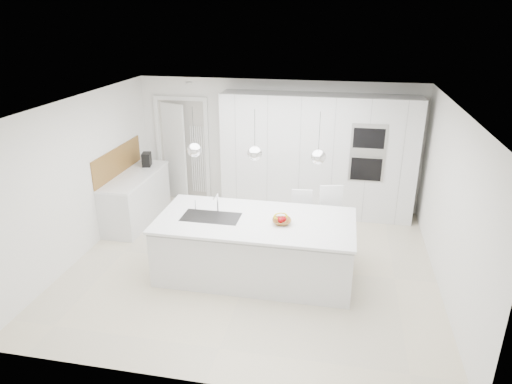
% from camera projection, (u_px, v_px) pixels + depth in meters
% --- Properties ---
extents(floor, '(5.50, 5.50, 0.00)m').
position_uv_depth(floor, '(252.00, 264.00, 7.13)').
color(floor, beige).
rests_on(floor, ground).
extents(wall_back, '(5.50, 0.00, 5.50)m').
position_uv_depth(wall_back, '(277.00, 144.00, 8.95)').
color(wall_back, white).
rests_on(wall_back, ground).
extents(wall_left, '(0.00, 5.00, 5.00)m').
position_uv_depth(wall_left, '(81.00, 178.00, 7.16)').
color(wall_left, white).
rests_on(wall_left, ground).
extents(ceiling, '(5.50, 5.50, 0.00)m').
position_uv_depth(ceiling, '(252.00, 105.00, 6.20)').
color(ceiling, white).
rests_on(ceiling, wall_back).
extents(tall_cabinets, '(3.60, 0.60, 2.30)m').
position_uv_depth(tall_cabinets, '(317.00, 156.00, 8.57)').
color(tall_cabinets, silver).
rests_on(tall_cabinets, floor).
extents(oven_stack, '(0.62, 0.04, 1.05)m').
position_uv_depth(oven_stack, '(368.00, 153.00, 8.05)').
color(oven_stack, '#A5A5A8').
rests_on(oven_stack, tall_cabinets).
extents(doorway_frame, '(1.11, 0.08, 2.13)m').
position_uv_depth(doorway_frame, '(183.00, 150.00, 9.35)').
color(doorway_frame, white).
rests_on(doorway_frame, floor).
extents(hallway_door, '(0.76, 0.38, 2.00)m').
position_uv_depth(hallway_door, '(171.00, 151.00, 9.36)').
color(hallway_door, white).
rests_on(hallway_door, floor).
extents(radiator, '(0.32, 0.04, 1.40)m').
position_uv_depth(radiator, '(198.00, 160.00, 9.35)').
color(radiator, white).
rests_on(radiator, floor).
extents(left_base_cabinets, '(0.60, 1.80, 0.86)m').
position_uv_depth(left_base_cabinets, '(136.00, 199.00, 8.50)').
color(left_base_cabinets, silver).
rests_on(left_base_cabinets, floor).
extents(left_worktop, '(0.62, 1.82, 0.04)m').
position_uv_depth(left_worktop, '(134.00, 176.00, 8.33)').
color(left_worktop, white).
rests_on(left_worktop, left_base_cabinets).
extents(oak_backsplash, '(0.02, 1.80, 0.50)m').
position_uv_depth(oak_backsplash, '(118.00, 161.00, 8.29)').
color(oak_backsplash, olive).
rests_on(oak_backsplash, wall_left).
extents(island_base, '(2.80, 1.20, 0.86)m').
position_uv_depth(island_base, '(255.00, 250.00, 6.68)').
color(island_base, silver).
rests_on(island_base, floor).
extents(island_worktop, '(2.84, 1.40, 0.04)m').
position_uv_depth(island_worktop, '(255.00, 221.00, 6.56)').
color(island_worktop, white).
rests_on(island_worktop, island_base).
extents(island_sink, '(0.84, 0.44, 0.18)m').
position_uv_depth(island_sink, '(211.00, 222.00, 6.65)').
color(island_sink, '#3F3F42').
rests_on(island_sink, island_worktop).
extents(island_tap, '(0.02, 0.02, 0.30)m').
position_uv_depth(island_tap, '(218.00, 203.00, 6.74)').
color(island_tap, white).
rests_on(island_tap, island_worktop).
extents(pendant_left, '(0.20, 0.20, 0.20)m').
position_uv_depth(pendant_left, '(194.00, 150.00, 6.29)').
color(pendant_left, white).
rests_on(pendant_left, ceiling).
extents(pendant_mid, '(0.20, 0.20, 0.20)m').
position_uv_depth(pendant_mid, '(255.00, 153.00, 6.13)').
color(pendant_mid, white).
rests_on(pendant_mid, ceiling).
extents(pendant_right, '(0.20, 0.20, 0.20)m').
position_uv_depth(pendant_right, '(318.00, 157.00, 5.98)').
color(pendant_right, white).
rests_on(pendant_right, ceiling).
extents(fruit_bowl, '(0.31, 0.31, 0.07)m').
position_uv_depth(fruit_bowl, '(282.00, 222.00, 6.40)').
color(fruit_bowl, olive).
rests_on(fruit_bowl, island_worktop).
extents(espresso_machine, '(0.21, 0.27, 0.26)m').
position_uv_depth(espresso_machine, '(147.00, 159.00, 8.77)').
color(espresso_machine, black).
rests_on(espresso_machine, left_worktop).
extents(bar_stool_left, '(0.39, 0.51, 1.04)m').
position_uv_depth(bar_stool_left, '(300.00, 223.00, 7.30)').
color(bar_stool_left, white).
rests_on(bar_stool_left, floor).
extents(bar_stool_right, '(0.50, 0.61, 1.15)m').
position_uv_depth(bar_stool_right, '(329.00, 224.00, 7.16)').
color(bar_stool_right, white).
rests_on(bar_stool_right, floor).
extents(apple_a, '(0.08, 0.08, 0.08)m').
position_uv_depth(apple_a, '(283.00, 219.00, 6.38)').
color(apple_a, '#A2050B').
rests_on(apple_a, fruit_bowl).
extents(apple_b, '(0.08, 0.08, 0.08)m').
position_uv_depth(apple_b, '(281.00, 220.00, 6.35)').
color(apple_b, '#A2050B').
rests_on(apple_b, fruit_bowl).
extents(apple_c, '(0.08, 0.08, 0.08)m').
position_uv_depth(apple_c, '(280.00, 220.00, 6.37)').
color(apple_c, '#A2050B').
rests_on(apple_c, fruit_bowl).
extents(apple_extra_3, '(0.07, 0.07, 0.07)m').
position_uv_depth(apple_extra_3, '(279.00, 219.00, 6.41)').
color(apple_extra_3, '#A2050B').
rests_on(apple_extra_3, fruit_bowl).
extents(banana_bunch, '(0.23, 0.17, 0.21)m').
position_uv_depth(banana_bunch, '(281.00, 216.00, 6.37)').
color(banana_bunch, yellow).
rests_on(banana_bunch, fruit_bowl).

